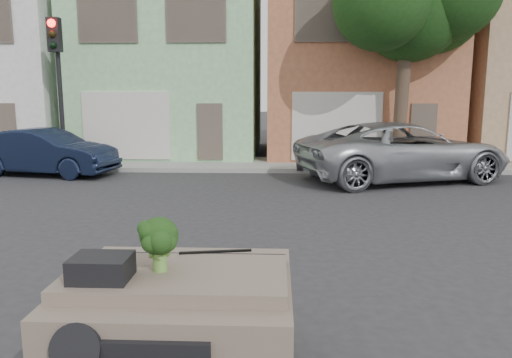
# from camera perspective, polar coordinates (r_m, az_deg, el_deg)

# --- Properties ---
(ground_plane) EXTENTS (120.00, 120.00, 0.00)m
(ground_plane) POSITION_cam_1_polar(r_m,az_deg,el_deg) (7.75, -4.20, -10.12)
(ground_plane) COLOR #303033
(ground_plane) RESTS_ON ground
(sidewalk) EXTENTS (40.00, 3.00, 0.15)m
(sidewalk) POSITION_cam_1_polar(r_m,az_deg,el_deg) (17.94, -0.33, 1.68)
(sidewalk) COLOR gray
(sidewalk) RESTS_ON ground
(townhouse_white) EXTENTS (7.20, 8.20, 7.55)m
(townhouse_white) POSITION_cam_1_polar(r_m,az_deg,el_deg) (24.79, -26.72, 11.51)
(townhouse_white) COLOR white
(townhouse_white) RESTS_ON ground
(townhouse_mint) EXTENTS (7.20, 8.20, 7.55)m
(townhouse_mint) POSITION_cam_1_polar(r_m,az_deg,el_deg) (22.19, -9.11, 12.73)
(townhouse_mint) COLOR #98D294
(townhouse_mint) RESTS_ON ground
(townhouse_tan) EXTENTS (7.20, 8.20, 7.55)m
(townhouse_tan) POSITION_cam_1_polar(r_m,az_deg,el_deg) (21.98, 10.93, 12.70)
(townhouse_tan) COLOR #B26846
(townhouse_tan) RESTS_ON ground
(navy_sedan) EXTENTS (4.73, 2.36, 1.49)m
(navy_sedan) POSITION_cam_1_polar(r_m,az_deg,el_deg) (17.44, -22.73, 0.42)
(navy_sedan) COLOR #121B32
(navy_sedan) RESTS_ON ground
(silver_pickup) EXTENTS (6.94, 4.73, 1.77)m
(silver_pickup) POSITION_cam_1_polar(r_m,az_deg,el_deg) (15.79, 16.26, -0.13)
(silver_pickup) COLOR #A4A6AC
(silver_pickup) RESTS_ON ground
(traffic_signal) EXTENTS (0.40, 0.40, 5.10)m
(traffic_signal) POSITION_cam_1_polar(r_m,az_deg,el_deg) (18.28, -21.58, 8.94)
(traffic_signal) COLOR black
(traffic_signal) RESTS_ON ground
(tree_near) EXTENTS (4.40, 4.00, 8.50)m
(tree_near) POSITION_cam_1_polar(r_m,az_deg,el_deg) (17.60, 16.60, 14.75)
(tree_near) COLOR #183A12
(tree_near) RESTS_ON ground
(car_dashboard) EXTENTS (2.00, 1.80, 1.12)m
(car_dashboard) POSITION_cam_1_polar(r_m,az_deg,el_deg) (4.80, -8.58, -16.08)
(car_dashboard) COLOR #736354
(car_dashboard) RESTS_ON ground
(instrument_hump) EXTENTS (0.48, 0.38, 0.20)m
(instrument_hump) POSITION_cam_1_polar(r_m,az_deg,el_deg) (4.39, -17.26, -9.66)
(instrument_hump) COLOR black
(instrument_hump) RESTS_ON car_dashboard
(wiper_arm) EXTENTS (0.69, 0.15, 0.02)m
(wiper_arm) POSITION_cam_1_polar(r_m,az_deg,el_deg) (4.89, -4.65, -8.27)
(wiper_arm) COLOR black
(wiper_arm) RESTS_ON car_dashboard
(broccoli) EXTENTS (0.51, 0.51, 0.49)m
(broccoli) POSITION_cam_1_polar(r_m,az_deg,el_deg) (4.42, -10.99, -7.26)
(broccoli) COLOR #173210
(broccoli) RESTS_ON car_dashboard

